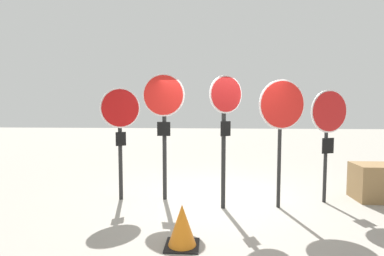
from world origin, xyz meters
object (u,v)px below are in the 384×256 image
object	(u,v)px
stop_sign_0	(120,122)
stop_sign_4	(329,122)
traffic_cone_0	(182,226)
storage_crate	(376,182)
stop_sign_1	(164,112)
stop_sign_2	(225,117)
stop_sign_3	(282,115)

from	to	relation	value
stop_sign_0	stop_sign_4	distance (m)	4.22
traffic_cone_0	storage_crate	distance (m)	4.52
stop_sign_1	traffic_cone_0	xyz separation A→B (m)	(0.56, -2.05, -1.55)
stop_sign_2	storage_crate	xyz separation A→B (m)	(3.21, 0.73, -1.40)
stop_sign_0	stop_sign_4	xyz separation A→B (m)	(4.22, 0.04, 0.00)
traffic_cone_0	storage_crate	world-z (taller)	storage_crate
stop_sign_1	stop_sign_4	bearing A→B (deg)	2.95
stop_sign_1	storage_crate	size ratio (longest dim) A/B	2.92
stop_sign_0	storage_crate	distance (m)	5.51
stop_sign_0	stop_sign_3	distance (m)	3.23
stop_sign_0	traffic_cone_0	size ratio (longest dim) A/B	3.91
stop_sign_1	traffic_cone_0	size ratio (longest dim) A/B	4.38
stop_sign_0	traffic_cone_0	bearing A→B (deg)	-84.33
stop_sign_0	stop_sign_3	world-z (taller)	stop_sign_3
stop_sign_2	storage_crate	world-z (taller)	stop_sign_2
stop_sign_1	stop_sign_3	distance (m)	2.34
stop_sign_0	stop_sign_1	world-z (taller)	stop_sign_1
stop_sign_2	stop_sign_4	distance (m)	2.14
stop_sign_4	traffic_cone_0	bearing A→B (deg)	-164.00
stop_sign_1	stop_sign_3	xyz separation A→B (m)	(2.31, -0.37, -0.04)
stop_sign_0	traffic_cone_0	distance (m)	2.83
stop_sign_3	storage_crate	distance (m)	2.65
traffic_cone_0	storage_crate	size ratio (longest dim) A/B	0.67
stop_sign_4	traffic_cone_0	world-z (taller)	stop_sign_4
stop_sign_2	stop_sign_3	distance (m)	1.08
stop_sign_0	stop_sign_3	size ratio (longest dim) A/B	0.95
traffic_cone_0	storage_crate	bearing A→B (deg)	30.78
stop_sign_1	stop_sign_3	bearing A→B (deg)	-6.20
stop_sign_2	stop_sign_3	world-z (taller)	stop_sign_2
stop_sign_0	stop_sign_1	size ratio (longest dim) A/B	0.89
traffic_cone_0	stop_sign_4	bearing A→B (deg)	36.62
stop_sign_0	storage_crate	size ratio (longest dim) A/B	2.60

